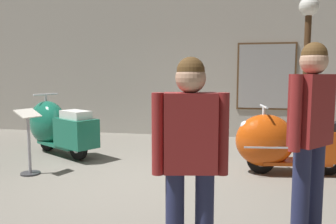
# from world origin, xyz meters

# --- Properties ---
(ground_plane) EXTENTS (60.00, 60.00, 0.00)m
(ground_plane) POSITION_xyz_m (0.00, 0.00, 0.00)
(ground_plane) COLOR slate
(showroom_back_wall) EXTENTS (18.00, 0.24, 3.76)m
(showroom_back_wall) POSITION_xyz_m (0.01, 3.86, 1.88)
(showroom_back_wall) COLOR #ADA89E
(showroom_back_wall) RESTS_ON ground
(scooter_0) EXTENTS (1.80, 1.37, 1.10)m
(scooter_0) POSITION_xyz_m (-1.90, 1.48, 0.50)
(scooter_0) COLOR black
(scooter_0) RESTS_ON ground
(scooter_1) EXTENTS (1.69, 0.66, 1.01)m
(scooter_1) POSITION_xyz_m (2.03, 0.91, 0.46)
(scooter_1) COLOR black
(scooter_1) RESTS_ON ground
(lamppost) EXTENTS (0.33, 0.33, 2.77)m
(lamppost) POSITION_xyz_m (2.53, 2.09, 1.69)
(lamppost) COLOR #472D19
(lamppost) RESTS_ON ground
(visitor_0) EXTENTS (0.53, 0.30, 1.58)m
(visitor_0) POSITION_xyz_m (1.01, -1.92, 0.92)
(visitor_0) COLOR black
(visitor_0) RESTS_ON ground
(visitor_1) EXTENTS (0.44, 0.47, 1.73)m
(visitor_1) POSITION_xyz_m (1.95, -1.17, 1.00)
(visitor_1) COLOR black
(visitor_1) RESTS_ON ground
(info_stanchion) EXTENTS (0.32, 0.38, 0.96)m
(info_stanchion) POSITION_xyz_m (-1.61, 0.18, 0.39)
(info_stanchion) COLOR #333338
(info_stanchion) RESTS_ON ground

